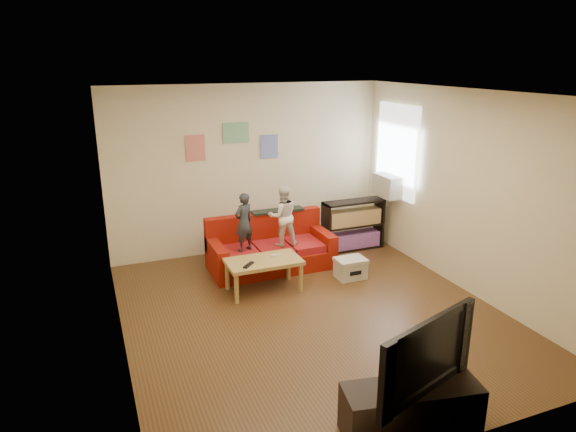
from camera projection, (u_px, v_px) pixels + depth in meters
name	position (u px, v px, depth m)	size (l,w,h in m)	color
room_shell	(313.00, 210.00, 6.05)	(4.52, 5.02, 2.72)	#54371C
sofa	(270.00, 250.00, 7.81)	(1.85, 0.85, 0.81)	maroon
child_a	(244.00, 222.00, 7.34)	(0.31, 0.21, 0.86)	#252932
child_b	(283.00, 216.00, 7.54)	(0.44, 0.35, 0.91)	silver
coffee_table	(264.00, 264.00, 6.96)	(1.01, 0.56, 0.45)	tan
remote	(249.00, 265.00, 6.74)	(0.21, 0.05, 0.02)	black
game_controller	(276.00, 256.00, 7.05)	(0.14, 0.04, 0.03)	silver
bookshelf	(353.00, 227.00, 8.53)	(1.04, 0.31, 0.83)	black
window	(397.00, 151.00, 8.21)	(0.04, 1.08, 1.48)	white
ac_unit	(388.00, 186.00, 8.34)	(0.28, 0.55, 0.35)	#B7B2A3
artwork_left	(195.00, 148.00, 7.83)	(0.30, 0.01, 0.40)	#D87266
artwork_center	(236.00, 133.00, 8.00)	(0.42, 0.01, 0.32)	#72B27F
artwork_right	(269.00, 147.00, 8.27)	(0.30, 0.01, 0.38)	#727FCC
file_box	(350.00, 268.00, 7.44)	(0.43, 0.33, 0.30)	beige
tv_stand	(411.00, 409.00, 4.35)	(1.17, 0.39, 0.44)	black
television	(416.00, 351.00, 4.18)	(1.18, 0.16, 0.68)	black
tissue	(317.00, 265.00, 7.82)	(0.09, 0.09, 0.09)	silver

